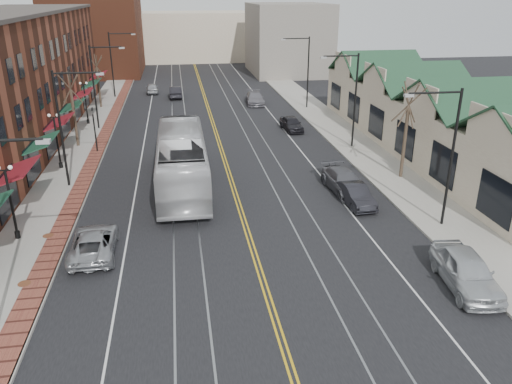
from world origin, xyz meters
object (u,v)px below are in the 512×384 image
object	(u,v)px
parked_suv	(94,243)
parked_car_c	(344,181)
transit_bus	(182,160)
parked_car_a	(466,271)
parked_car_b	(356,195)
parked_car_d	(292,124)

from	to	relation	value
parked_suv	parked_car_c	bearing A→B (deg)	-159.05
transit_bus	parked_suv	size ratio (longest dim) A/B	2.82
parked_car_a	parked_car_b	xyz separation A→B (m)	(-1.80, 10.09, -0.18)
parked_car_c	parked_car_b	bearing A→B (deg)	-93.98
transit_bus	parked_car_c	xyz separation A→B (m)	(10.99, -2.73, -1.20)
parked_car_b	parked_car_a	bearing A→B (deg)	-83.00
parked_car_b	parked_car_d	bearing A→B (deg)	86.89
transit_bus	parked_car_c	world-z (taller)	transit_bus
parked_suv	parked_car_a	bearing A→B (deg)	159.99
parked_car_b	parked_car_c	world-z (taller)	parked_car_c
transit_bus	parked_car_b	bearing A→B (deg)	155.38
parked_suv	parked_car_c	xyz separation A→B (m)	(15.84, 6.51, 0.05)
parked_car_a	transit_bus	bearing A→B (deg)	136.80
parked_car_d	parked_car_a	bearing A→B (deg)	-90.57
transit_bus	parked_car_a	bearing A→B (deg)	130.36
transit_bus	parked_car_b	xyz separation A→B (m)	(10.99, -5.10, -1.26)
parked_car_b	parked_car_c	size ratio (longest dim) A/B	0.80
parked_suv	transit_bus	bearing A→B (deg)	-119.07
parked_suv	parked_car_c	distance (m)	17.12
transit_bus	parked_car_a	xyz separation A→B (m)	(12.79, -15.18, -1.08)
transit_bus	parked_car_b	size ratio (longest dim) A/B	3.40
parked_car_a	parked_car_d	world-z (taller)	parked_car_a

